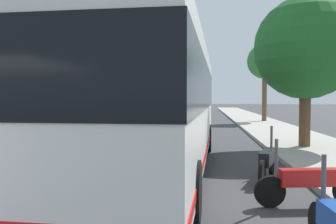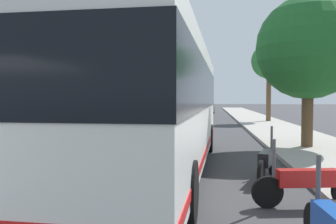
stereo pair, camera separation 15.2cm
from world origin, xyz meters
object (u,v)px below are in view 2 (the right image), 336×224
at_px(car_side_street, 206,108).
at_px(roadside_tree_far_block, 269,62).
at_px(motorcycle_angled, 307,183).
at_px(roadside_tree_mid_block, 308,48).
at_px(car_far_distant, 194,110).
at_px(motorcycle_nearest_curb, 267,161).
at_px(coach_bus, 159,102).

distance_m(car_side_street, roadside_tree_far_block, 18.30).
height_order(motorcycle_angled, roadside_tree_mid_block, roadside_tree_mid_block).
relative_size(car_side_street, roadside_tree_far_block, 0.69).
xyz_separation_m(motorcycle_angled, roadside_tree_far_block, (21.89, -2.82, 4.34)).
bearing_deg(motorcycle_angled, car_far_distant, -92.90).
bearing_deg(car_far_distant, motorcycle_angled, -175.65).
height_order(car_side_street, roadside_tree_mid_block, roadside_tree_mid_block).
xyz_separation_m(motorcycle_nearest_curb, car_far_distant, (25.30, 2.90, 0.30)).
xyz_separation_m(car_side_street, roadside_tree_far_block, (-17.07, -5.13, 4.12)).
relative_size(coach_bus, motorcycle_angled, 5.78).
xyz_separation_m(coach_bus, motorcycle_nearest_curb, (-0.61, -2.69, -1.41)).
xyz_separation_m(motorcycle_angled, car_far_distant, (27.33, 3.27, 0.31)).
xyz_separation_m(motorcycle_angled, car_side_street, (38.96, 2.31, 0.22)).
height_order(motorcycle_nearest_curb, roadside_tree_far_block, roadside_tree_far_block).
xyz_separation_m(roadside_tree_mid_block, roadside_tree_far_block, (14.76, -0.95, 0.98)).
relative_size(motorcycle_angled, car_far_distant, 0.43).
bearing_deg(coach_bus, car_far_distant, 2.72).
relative_size(motorcycle_nearest_curb, roadside_tree_mid_block, 0.35).
relative_size(motorcycle_angled, motorcycle_nearest_curb, 1.01).
relative_size(motorcycle_angled, roadside_tree_far_block, 0.32).
xyz_separation_m(car_side_street, car_far_distant, (-11.63, 0.96, 0.10)).
distance_m(motorcycle_nearest_curb, car_far_distant, 25.47).
bearing_deg(coach_bus, roadside_tree_mid_block, -45.51).
bearing_deg(roadside_tree_mid_block, motorcycle_angled, 165.29).
relative_size(car_far_distant, roadside_tree_far_block, 0.74).
bearing_deg(car_side_street, car_far_distant, 170.94).
relative_size(car_side_street, roadside_tree_mid_block, 0.75).
xyz_separation_m(coach_bus, motorcycle_angled, (-2.64, -3.07, -1.42)).
bearing_deg(roadside_tree_far_block, motorcycle_angled, 172.66).
relative_size(motorcycle_nearest_curb, roadside_tree_far_block, 0.32).
bearing_deg(car_side_street, motorcycle_angled, 179.05).
height_order(coach_bus, roadside_tree_far_block, roadside_tree_far_block).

